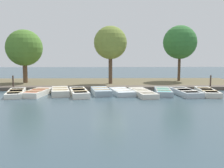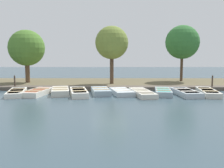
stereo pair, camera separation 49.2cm
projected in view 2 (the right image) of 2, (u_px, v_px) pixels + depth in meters
The scene contains 18 objects.
ground_plane at pixel (110, 93), 17.97m from camera, with size 80.00×80.00×0.00m, color #384C56.
shore_bank at pixel (111, 83), 22.92m from camera, with size 8.00×24.00×0.22m.
dock_walkway at pixel (110, 88), 19.47m from camera, with size 1.16×21.25×0.27m.
rowboat_0 at pixel (17, 92), 16.90m from camera, with size 3.52×1.81×0.34m.
rowboat_1 at pixel (38, 92), 16.90m from camera, with size 3.07×1.59×0.37m.
rowboat_2 at pixel (60, 91), 17.19m from camera, with size 3.01×1.68×0.42m.
rowboat_3 at pixel (79, 92), 16.84m from camera, with size 3.60×1.74×0.39m.
rowboat_4 at pixel (101, 91), 17.25m from camera, with size 2.82×1.57×0.41m.
rowboat_5 at pixel (122, 92), 17.19m from camera, with size 2.97×1.75×0.34m.
rowboat_6 at pixel (142, 93), 16.74m from camera, with size 3.69×1.61×0.34m.
rowboat_7 at pixel (163, 92), 17.02m from camera, with size 3.02×1.43×0.38m.
rowboat_8 at pixel (185, 92), 16.83m from camera, with size 3.34×1.47×0.37m.
rowboat_9 at pixel (208, 92), 16.94m from camera, with size 3.67×1.50×0.37m.
mooring_post_near at pixel (15, 82), 19.33m from camera, with size 0.11×0.11×1.14m.
mooring_post_far at pixel (212, 83), 19.27m from camera, with size 0.11×0.11×1.14m.
park_tree_far_left at pixel (27, 48), 22.29m from camera, with size 3.21×3.21×4.94m.
park_tree_left at pixel (112, 43), 21.29m from camera, with size 2.83×2.83×5.17m.
park_tree_center at pixel (182, 42), 23.57m from camera, with size 3.19×3.19×5.51m.
Camera 2 is at (17.78, 0.21, 2.66)m, focal length 40.00 mm.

